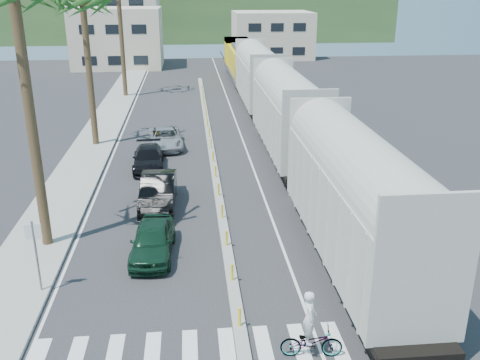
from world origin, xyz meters
The scene contains 15 objects.
ground centered at (0.00, 0.00, 0.00)m, with size 140.00×140.00×0.00m, color #28282B.
sidewalk centered at (-8.50, 25.00, 0.07)m, with size 3.00×90.00×0.15m, color gray.
rails centered at (5.00, 28.00, 0.03)m, with size 1.56×100.00×0.06m.
median centered at (0.00, 19.96, 0.09)m, with size 0.45×60.00×0.85m.
crosswalk centered at (0.00, -2.00, 0.01)m, with size 14.00×2.20×0.01m, color silver.
lane_markings centered at (-2.15, 25.00, 0.00)m, with size 9.42×90.00×0.01m.
freight_train centered at (5.00, 23.51, 2.91)m, with size 3.00×60.94×5.85m.
street_sign centered at (-7.30, 2.00, 1.97)m, with size 0.60×0.08×3.00m.
buildings centered at (-6.41, 71.66, 4.36)m, with size 38.00×27.00×10.00m.
hillside centered at (0.00, 100.00, 6.00)m, with size 80.00×20.00×12.00m, color #385628.
car_lead centered at (-3.22, 4.63, 0.74)m, with size 1.99×4.43×1.48m, color #10311F.
car_second centered at (-3.23, 10.22, 0.83)m, with size 1.86×5.09×1.67m, color black.
car_third centered at (-4.15, 16.42, 0.67)m, with size 2.07×4.72×1.35m, color black.
car_rear centered at (-3.22, 21.07, 0.69)m, with size 2.71×5.16×1.38m, color #ABADB0.
cyclist centered at (2.10, -2.59, 0.75)m, with size 1.09×2.10×2.34m.
Camera 1 is at (-1.47, -16.31, 11.12)m, focal length 40.00 mm.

